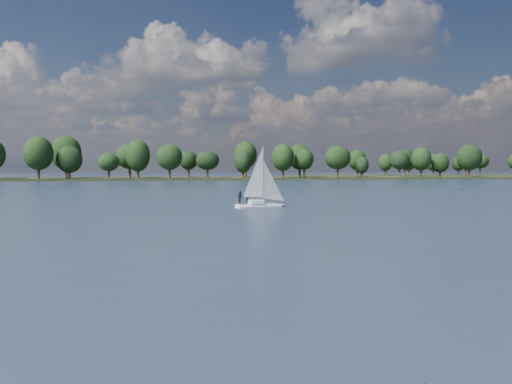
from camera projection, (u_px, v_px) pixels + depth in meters
ground at (262, 191)px, 122.46m from camera, size 700.00×700.00×0.00m
far_shore at (205, 179)px, 232.11m from camera, size 660.00×40.00×1.50m
far_shore_back at (487, 176)px, 310.90m from camera, size 220.00×30.00×1.40m
sailboat at (258, 189)px, 73.22m from camera, size 6.54×3.27×8.29m
treeline at (183, 159)px, 225.62m from camera, size 562.75×73.90×18.45m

